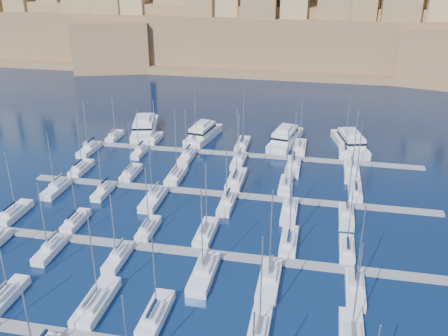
% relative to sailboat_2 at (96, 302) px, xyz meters
% --- Properties ---
extents(ground, '(600.00, 600.00, 0.00)m').
position_rel_sailboat_2_xyz_m(ground, '(11.06, 27.86, -0.77)').
color(ground, black).
rests_on(ground, ground).
extents(pontoon_mid_near, '(84.00, 2.00, 0.40)m').
position_rel_sailboat_2_xyz_m(pontoon_mid_near, '(11.06, 15.86, -0.57)').
color(pontoon_mid_near, slate).
rests_on(pontoon_mid_near, ground).
extents(pontoon_mid_far, '(84.00, 2.00, 0.40)m').
position_rel_sailboat_2_xyz_m(pontoon_mid_far, '(11.06, 37.86, -0.57)').
color(pontoon_mid_far, slate).
rests_on(pontoon_mid_far, ground).
extents(pontoon_far, '(84.00, 2.00, 0.40)m').
position_rel_sailboat_2_xyz_m(pontoon_far, '(11.06, 59.86, -0.57)').
color(pontoon_far, slate).
rests_on(pontoon_far, ground).
extents(sailboat_1, '(2.51, 8.38, 12.08)m').
position_rel_sailboat_2_xyz_m(sailboat_1, '(-13.23, -1.06, -0.05)').
color(sailboat_1, silver).
rests_on(sailboat_1, ground).
extents(sailboat_2, '(3.16, 10.54, 15.39)m').
position_rel_sailboat_2_xyz_m(sailboat_2, '(0.00, 0.00, 0.00)').
color(sailboat_2, silver).
rests_on(sailboat_2, ground).
extents(sailboat_3, '(2.76, 9.21, 13.41)m').
position_rel_sailboat_2_xyz_m(sailboat_3, '(8.93, -0.65, -0.03)').
color(sailboat_3, silver).
rests_on(sailboat_3, ground).
extents(sailboat_4, '(2.62, 8.73, 14.78)m').
position_rel_sailboat_2_xyz_m(sailboat_4, '(23.07, -0.89, -0.02)').
color(sailboat_4, silver).
rests_on(sailboat_4, ground).
extents(sailboat_12, '(2.70, 9.00, 13.02)m').
position_rel_sailboat_2_xyz_m(sailboat_12, '(-26.24, 21.24, -0.03)').
color(sailboat_12, silver).
rests_on(sailboat_12, ground).
extents(sailboat_13, '(2.38, 7.92, 11.16)m').
position_rel_sailboat_2_xyz_m(sailboat_13, '(-13.50, 20.71, -0.06)').
color(sailboat_13, silver).
rests_on(sailboat_13, ground).
extents(sailboat_14, '(2.37, 7.89, 12.65)m').
position_rel_sailboat_2_xyz_m(sailboat_14, '(0.37, 20.70, -0.04)').
color(sailboat_14, silver).
rests_on(sailboat_14, ground).
extents(sailboat_15, '(2.76, 9.21, 13.92)m').
position_rel_sailboat_2_xyz_m(sailboat_15, '(10.71, 21.35, -0.02)').
color(sailboat_15, silver).
rests_on(sailboat_15, ground).
extents(sailboat_16, '(2.73, 9.09, 13.64)m').
position_rel_sailboat_2_xyz_m(sailboat_16, '(25.12, 21.29, -0.03)').
color(sailboat_16, silver).
rests_on(sailboat_16, ground).
extents(sailboat_17, '(2.43, 8.09, 11.37)m').
position_rel_sailboat_2_xyz_m(sailboat_17, '(34.66, 20.80, -0.06)').
color(sailboat_17, silver).
rests_on(sailboat_17, ground).
extents(sailboat_19, '(2.36, 7.86, 13.37)m').
position_rel_sailboat_2_xyz_m(sailboat_19, '(-13.20, 11.03, -0.04)').
color(sailboat_19, silver).
rests_on(sailboat_19, ground).
extents(sailboat_20, '(2.34, 7.78, 12.54)m').
position_rel_sailboat_2_xyz_m(sailboat_20, '(-1.38, 11.07, -0.05)').
color(sailboat_20, silver).
rests_on(sailboat_20, ground).
extents(sailboat_21, '(3.11, 10.36, 15.68)m').
position_rel_sailboat_2_xyz_m(sailboat_21, '(13.13, 9.80, 0.00)').
color(sailboat_21, silver).
rests_on(sailboat_21, ground).
extents(sailboat_22, '(3.02, 10.07, 16.32)m').
position_rel_sailboat_2_xyz_m(sailboat_22, '(23.13, 9.94, 0.00)').
color(sailboat_22, silver).
rests_on(sailboat_22, ground).
extents(sailboat_23, '(2.70, 9.00, 14.94)m').
position_rel_sailboat_2_xyz_m(sailboat_23, '(35.59, 10.47, -0.02)').
color(sailboat_23, silver).
rests_on(sailboat_23, ground).
extents(sailboat_24, '(2.57, 8.56, 13.42)m').
position_rel_sailboat_2_xyz_m(sailboat_24, '(-23.37, 43.03, -0.03)').
color(sailboat_24, silver).
rests_on(sailboat_24, ground).
extents(sailboat_25, '(2.51, 8.36, 12.74)m').
position_rel_sailboat_2_xyz_m(sailboat_25, '(-11.45, 42.93, -0.04)').
color(sailboat_25, silver).
rests_on(sailboat_25, ground).
extents(sailboat_26, '(2.88, 9.60, 16.26)m').
position_rel_sailboat_2_xyz_m(sailboat_26, '(-1.24, 43.54, -0.00)').
color(sailboat_26, silver).
rests_on(sailboat_26, ground).
extents(sailboat_27, '(3.15, 10.50, 16.80)m').
position_rel_sailboat_2_xyz_m(sailboat_27, '(11.99, 43.98, 0.01)').
color(sailboat_27, silver).
rests_on(sailboat_27, ground).
extents(sailboat_28, '(2.65, 8.83, 12.73)m').
position_rel_sailboat_2_xyz_m(sailboat_28, '(22.70, 43.16, -0.04)').
color(sailboat_28, silver).
rests_on(sailboat_28, ground).
extents(sailboat_29, '(2.70, 9.00, 15.00)m').
position_rel_sailboat_2_xyz_m(sailboat_29, '(36.78, 43.24, -0.02)').
color(sailboat_29, silver).
rests_on(sailboat_29, ground).
extents(sailboat_30, '(2.69, 8.96, 13.36)m').
position_rel_sailboat_2_xyz_m(sailboat_30, '(-23.75, 32.49, -0.03)').
color(sailboat_30, silver).
rests_on(sailboat_30, ground).
extents(sailboat_31, '(2.25, 7.50, 11.42)m').
position_rel_sailboat_2_xyz_m(sailboat_31, '(-13.70, 33.21, -0.06)').
color(sailboat_31, silver).
rests_on(sailboat_31, ground).
extents(sailboat_32, '(3.02, 10.06, 13.83)m').
position_rel_sailboat_2_xyz_m(sailboat_32, '(-2.48, 31.95, -0.02)').
color(sailboat_32, silver).
rests_on(sailboat_32, ground).
extents(sailboat_33, '(2.54, 8.47, 12.55)m').
position_rel_sailboat_2_xyz_m(sailboat_33, '(12.18, 32.73, -0.04)').
color(sailboat_33, silver).
rests_on(sailboat_33, ground).
extents(sailboat_34, '(2.83, 9.44, 13.52)m').
position_rel_sailboat_2_xyz_m(sailboat_34, '(24.33, 32.26, -0.03)').
color(sailboat_34, silver).
rests_on(sailboat_34, ground).
extents(sailboat_35, '(2.69, 8.98, 13.89)m').
position_rel_sailboat_2_xyz_m(sailboat_35, '(34.83, 32.48, -0.03)').
color(sailboat_35, silver).
rests_on(sailboat_35, ground).
extents(sailboat_36, '(2.31, 7.71, 11.57)m').
position_rel_sailboat_2_xyz_m(sailboat_36, '(-24.43, 64.61, -0.06)').
color(sailboat_36, silver).
rests_on(sailboat_36, ground).
extents(sailboat_37, '(2.46, 8.21, 11.31)m').
position_rel_sailboat_2_xyz_m(sailboat_37, '(-13.44, 64.86, -0.06)').
color(sailboat_37, silver).
rests_on(sailboat_37, ground).
extents(sailboat_38, '(2.63, 8.77, 13.79)m').
position_rel_sailboat_2_xyz_m(sailboat_38, '(-2.52, 65.13, -0.03)').
color(sailboat_38, silver).
rests_on(sailboat_38, ground).
extents(sailboat_39, '(2.82, 9.40, 14.70)m').
position_rel_sailboat_2_xyz_m(sailboat_39, '(9.81, 65.44, -0.02)').
color(sailboat_39, silver).
rests_on(sailboat_39, ground).
extents(sailboat_40, '(3.02, 10.05, 13.47)m').
position_rel_sailboat_2_xyz_m(sailboat_40, '(24.15, 65.76, -0.02)').
color(sailboat_40, silver).
rests_on(sailboat_40, ground).
extents(sailboat_41, '(2.66, 8.88, 15.14)m').
position_rel_sailboat_2_xyz_m(sailboat_41, '(35.13, 65.18, -0.02)').
color(sailboat_41, silver).
rests_on(sailboat_41, ground).
extents(sailboat_42, '(2.73, 9.09, 13.39)m').
position_rel_sailboat_2_xyz_m(sailboat_42, '(-26.82, 54.43, -0.03)').
color(sailboat_42, silver).
rests_on(sailboat_42, ground).
extents(sailboat_43, '(2.21, 7.36, 11.85)m').
position_rel_sailboat_2_xyz_m(sailboat_43, '(-13.96, 55.28, -0.06)').
color(sailboat_43, silver).
rests_on(sailboat_43, ground).
extents(sailboat_44, '(2.59, 8.64, 12.78)m').
position_rel_sailboat_2_xyz_m(sailboat_44, '(-1.83, 54.65, -0.04)').
color(sailboat_44, silver).
rests_on(sailboat_44, ground).
extents(sailboat_45, '(2.67, 8.88, 12.65)m').
position_rel_sailboat_2_xyz_m(sailboat_45, '(10.74, 54.53, -0.04)').
color(sailboat_45, silver).
rests_on(sailboat_45, ground).
extents(sailboat_46, '(3.12, 10.39, 13.97)m').
position_rel_sailboat_2_xyz_m(sailboat_46, '(23.47, 53.79, -0.01)').
color(sailboat_46, silver).
rests_on(sailboat_46, ground).
extents(sailboat_47, '(3.24, 10.80, 15.65)m').
position_rel_sailboat_2_xyz_m(sailboat_47, '(36.44, 53.58, 0.00)').
color(sailboat_47, silver).
rests_on(sailboat_47, ground).
extents(motor_yacht_a, '(10.71, 20.66, 5.25)m').
position_rel_sailboat_2_xyz_m(motor_yacht_a, '(-18.24, 70.88, 0.96)').
color(motor_yacht_a, silver).
rests_on(motor_yacht_a, ground).
extents(motor_yacht_b, '(7.33, 16.44, 5.25)m').
position_rel_sailboat_2_xyz_m(motor_yacht_b, '(-1.34, 68.98, 0.96)').
color(motor_yacht_b, silver).
rests_on(motor_yacht_b, ground).
extents(motor_yacht_c, '(8.35, 17.96, 5.25)m').
position_rel_sailboat_2_xyz_m(motor_yacht_c, '(20.22, 69.67, 0.96)').
color(motor_yacht_c, silver).
rests_on(motor_yacht_c, ground).
extents(motor_yacht_d, '(9.54, 18.60, 5.25)m').
position_rel_sailboat_2_xyz_m(motor_yacht_d, '(36.52, 69.93, 0.96)').
color(motor_yacht_d, silver).
rests_on(motor_yacht_d, ground).
extents(fortified_city, '(460.00, 108.95, 59.52)m').
position_rel_sailboat_2_xyz_m(fortified_city, '(10.87, 183.12, 13.97)').
color(fortified_city, brown).
rests_on(fortified_city, ground).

